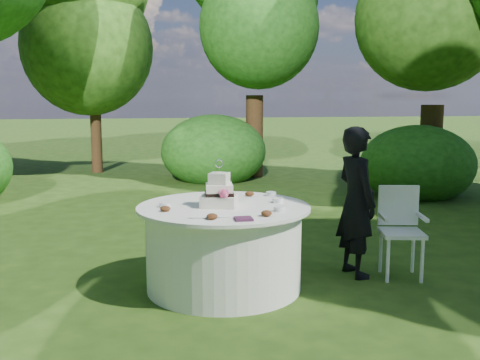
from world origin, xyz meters
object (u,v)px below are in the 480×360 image
(cake, at_px, (219,194))
(chair, at_px, (400,224))
(guest, at_px, (356,202))
(napkins, at_px, (244,219))
(table, at_px, (224,247))

(cake, bearing_deg, chair, 2.73)
(guest, height_order, chair, guest)
(guest, height_order, cake, guest)
(napkins, bearing_deg, chair, 21.96)
(cake, relative_size, chair, 0.48)
(cake, height_order, chair, cake)
(guest, height_order, table, guest)
(table, xyz_separation_m, chair, (1.75, 0.07, 0.13))
(guest, distance_m, table, 1.38)
(chair, bearing_deg, cake, -177.27)
(guest, bearing_deg, cake, 87.72)
(guest, bearing_deg, napkins, 111.83)
(napkins, xyz_separation_m, cake, (-0.11, 0.59, 0.10))
(napkins, height_order, table, napkins)
(chair, bearing_deg, table, -177.64)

